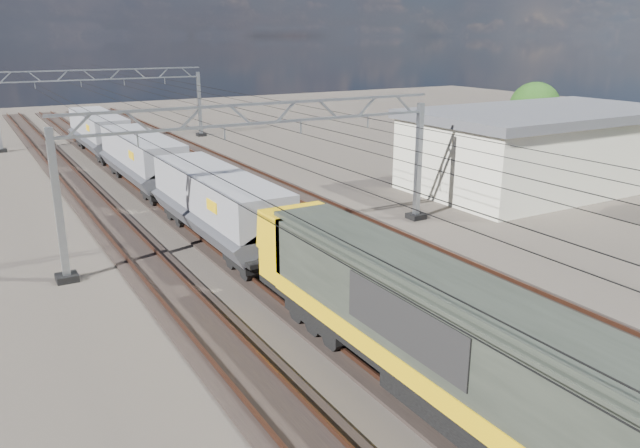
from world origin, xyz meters
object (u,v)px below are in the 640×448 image
locomotive (466,348)px  hopper_wagon_lead (218,202)px  industrial_shed (543,148)px  hopper_wagon_third (99,130)px  catenary_gantry_far (105,103)px  hopper_wagon_mid (142,156)px  catenary_gantry_mid (265,169)px  tree_far (539,110)px

locomotive → hopper_wagon_lead: 17.70m
locomotive → industrial_shed: bearing=37.4°
industrial_shed → hopper_wagon_third: bearing=130.9°
catenary_gantry_far → hopper_wagon_mid: size_ratio=1.53×
hopper_wagon_mid → industrial_shed: (24.00, -13.53, 0.49)m
catenary_gantry_far → industrial_shed: catenary_gantry_far is taller
catenary_gantry_mid → locomotive: bearing=-97.0°
catenary_gantry_mid → hopper_wagon_third: bearing=93.8°
catenary_gantry_mid → industrial_shed: (22.00, 2.00, -1.18)m
catenary_gantry_far → locomotive: size_ratio=0.94×
hopper_wagon_lead → hopper_wagon_third: bearing=90.0°
catenary_gantry_mid → catenary_gantry_far: (0.00, 36.00, 0.00)m
locomotive → hopper_wagon_lead: bearing=90.0°
industrial_shed → tree_far: bearing=43.1°
hopper_wagon_lead → hopper_wagon_third: (0.00, 28.40, 0.00)m
catenary_gantry_far → hopper_wagon_lead: 34.77m
catenary_gantry_far → hopper_wagon_third: bearing=-107.7°
hopper_wagon_mid → hopper_wagon_third: bearing=90.0°
catenary_gantry_far → hopper_wagon_mid: (-2.00, -20.47, -1.67)m
catenary_gantry_far → tree_far: catenary_gantry_far is taller
catenary_gantry_mid → hopper_wagon_mid: catenary_gantry_mid is taller
catenary_gantry_mid → tree_far: catenary_gantry_mid is taller
hopper_wagon_third → catenary_gantry_mid: bearing=-86.2°
tree_far → industrial_shed: bearing=-136.9°
catenary_gantry_mid → tree_far: (30.32, 9.79, 0.19)m
locomotive → tree_far: tree_far is taller
catenary_gantry_mid → hopper_wagon_lead: (-2.00, 1.33, -1.67)m
catenary_gantry_mid → catenary_gantry_far: same height
catenary_gantry_mid → hopper_wagon_lead: bearing=146.4°
locomotive → hopper_wagon_lead: (-0.00, 17.70, -0.09)m
tree_far → hopper_wagon_third: bearing=148.3°
tree_far → hopper_wagon_lead: bearing=-165.3°
hopper_wagon_mid → catenary_gantry_far: bearing=84.4°
catenary_gantry_far → catenary_gantry_mid: bearing=-90.0°
catenary_gantry_mid → locomotive: 16.57m
locomotive → tree_far: bearing=39.0°
locomotive → hopper_wagon_third: 46.10m
catenary_gantry_far → locomotive: (-2.00, -52.37, -1.58)m
hopper_wagon_third → tree_far: size_ratio=2.02×
catenary_gantry_mid → locomotive: catenary_gantry_mid is taller
catenary_gantry_mid → catenary_gantry_far: 36.00m
catenary_gantry_far → tree_far: size_ratio=3.09×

